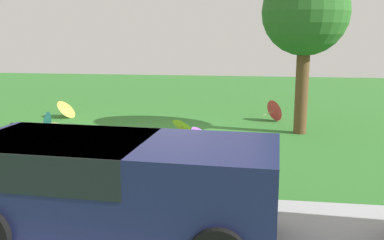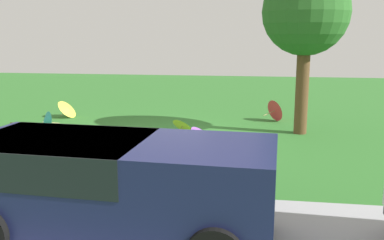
{
  "view_description": "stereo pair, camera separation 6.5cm",
  "coord_description": "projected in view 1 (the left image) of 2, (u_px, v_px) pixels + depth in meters",
  "views": [
    {
      "loc": [
        -2.6,
        12.59,
        3.05
      ],
      "look_at": [
        -0.8,
        0.38,
        0.6
      ],
      "focal_mm": 40.1,
      "sensor_mm": 36.0,
      "label": 1
    },
    {
      "loc": [
        -2.66,
        12.58,
        3.05
      ],
      "look_at": [
        -0.8,
        0.38,
        0.6
      ],
      "focal_mm": 40.1,
      "sensor_mm": 36.0,
      "label": 2
    }
  ],
  "objects": [
    {
      "name": "ground",
      "position": [
        168.0,
        136.0,
        13.18
      ],
      "size": [
        40.0,
        40.0,
        0.0
      ],
      "primitive_type": "plane",
      "color": "#2D6B28"
    },
    {
      "name": "shade_tree",
      "position": [
        305.0,
        14.0,
        12.85
      ],
      "size": [
        2.62,
        2.62,
        5.04
      ],
      "color": "brown",
      "rests_on": "ground"
    },
    {
      "name": "parasol_blue_0",
      "position": [
        155.0,
        140.0,
        11.22
      ],
      "size": [
        0.85,
        0.79,
        0.69
      ],
      "color": "tan",
      "rests_on": "ground"
    },
    {
      "name": "parasol_orange_1",
      "position": [
        242.0,
        139.0,
        11.25
      ],
      "size": [
        0.79,
        0.78,
        0.58
      ],
      "color": "tan",
      "rests_on": "ground"
    },
    {
      "name": "road_strip",
      "position": [
        84.0,
        232.0,
        6.75
      ],
      "size": [
        40.0,
        3.64,
        0.01
      ],
      "primitive_type": "cube",
      "color": "#9E9EA3",
      "rests_on": "ground"
    },
    {
      "name": "van_dark",
      "position": [
        111.0,
        180.0,
        6.43
      ],
      "size": [
        4.7,
        2.33,
        1.53
      ],
      "color": "#191E4C",
      "rests_on": "ground"
    },
    {
      "name": "parasol_purple_0",
      "position": [
        204.0,
        134.0,
        11.42
      ],
      "size": [
        0.78,
        0.84,
        0.72
      ],
      "color": "tan",
      "rests_on": "ground"
    },
    {
      "name": "parasol_teal_1",
      "position": [
        45.0,
        122.0,
        13.43
      ],
      "size": [
        0.69,
        0.69,
        0.72
      ],
      "color": "tan",
      "rests_on": "ground"
    },
    {
      "name": "parasol_yellow_1",
      "position": [
        183.0,
        125.0,
        13.03
      ],
      "size": [
        0.84,
        0.8,
        0.64
      ],
      "color": "tan",
      "rests_on": "ground"
    },
    {
      "name": "parasol_red_0",
      "position": [
        276.0,
        110.0,
        15.45
      ],
      "size": [
        0.84,
        0.83,
        0.79
      ],
      "color": "tan",
      "rests_on": "ground"
    },
    {
      "name": "parasol_yellow_0",
      "position": [
        67.0,
        108.0,
        16.09
      ],
      "size": [
        0.73,
        0.87,
        0.68
      ],
      "color": "tan",
      "rests_on": "ground"
    },
    {
      "name": "park_bench",
      "position": [
        43.0,
        140.0,
        10.72
      ],
      "size": [
        1.63,
        0.61,
        0.9
      ],
      "color": "brown",
      "rests_on": "ground"
    }
  ]
}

